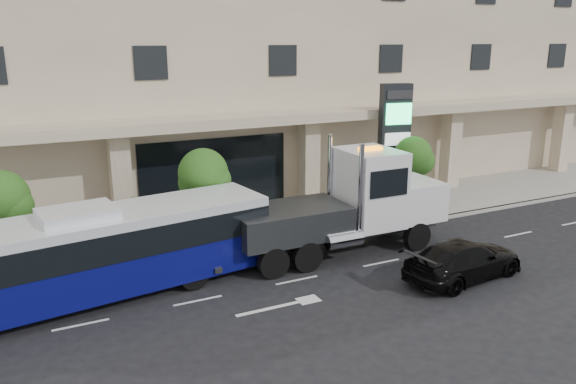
# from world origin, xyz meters

# --- Properties ---
(ground) EXTENTS (120.00, 120.00, 0.00)m
(ground) POSITION_xyz_m (0.00, 0.00, 0.00)
(ground) COLOR black
(ground) RESTS_ON ground
(sidewalk) EXTENTS (120.00, 6.00, 0.15)m
(sidewalk) POSITION_xyz_m (0.00, 5.00, 0.07)
(sidewalk) COLOR gray
(sidewalk) RESTS_ON ground
(curb) EXTENTS (120.00, 0.30, 0.15)m
(curb) POSITION_xyz_m (0.00, 2.00, 0.07)
(curb) COLOR gray
(curb) RESTS_ON ground
(convention_center) EXTENTS (60.00, 17.60, 20.00)m
(convention_center) POSITION_xyz_m (-0.00, 15.42, 9.97)
(convention_center) COLOR tan
(convention_center) RESTS_ON ground
(tree_left) EXTENTS (2.27, 2.20, 4.22)m
(tree_left) POSITION_xyz_m (-9.97, 3.59, 3.11)
(tree_left) COLOR #422B19
(tree_left) RESTS_ON sidewalk
(tree_mid) EXTENTS (2.28, 2.20, 4.38)m
(tree_mid) POSITION_xyz_m (-1.97, 3.59, 3.26)
(tree_mid) COLOR #422B19
(tree_mid) RESTS_ON sidewalk
(tree_right) EXTENTS (2.10, 2.00, 4.04)m
(tree_right) POSITION_xyz_m (9.53, 3.59, 3.04)
(tree_right) COLOR #422B19
(tree_right) RESTS_ON sidewalk
(city_bus) EXTENTS (14.02, 4.76, 3.49)m
(city_bus) POSITION_xyz_m (-7.61, 0.21, 1.77)
(city_bus) COLOR black
(city_bus) RESTS_ON ground
(tow_truck) EXTENTS (11.08, 2.89, 5.06)m
(tow_truck) POSITION_xyz_m (3.49, 0.30, 2.08)
(tow_truck) COLOR #2D3033
(tow_truck) RESTS_ON ground
(black_sedan) EXTENTS (5.56, 2.79, 1.55)m
(black_sedan) POSITION_xyz_m (5.95, -4.20, 0.78)
(black_sedan) COLOR black
(black_sedan) RESTS_ON ground
(signage_pylon) EXTENTS (1.75, 0.91, 6.70)m
(signage_pylon) POSITION_xyz_m (9.11, 4.78, 3.55)
(signage_pylon) COLOR black
(signage_pylon) RESTS_ON sidewalk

